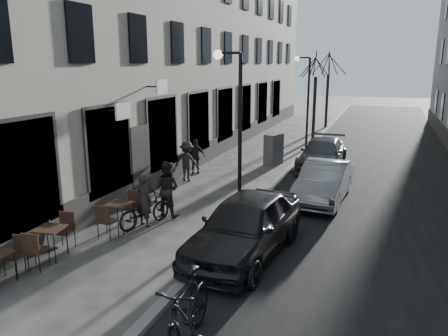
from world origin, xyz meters
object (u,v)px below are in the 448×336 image
Objects in this scene: sign_board at (40,235)px; pedestrian_mid at (187,161)px; car_near at (245,226)px; streetlamp_near at (235,116)px; pedestrian_far at (195,156)px; streetlamp_far at (305,92)px; bistro_set_b at (51,240)px; moped at (186,313)px; tree_near at (316,64)px; bicycle at (145,210)px; car_far at (322,154)px; tree_far at (329,64)px; utility_cabinet at (274,149)px; bistro_set_c at (120,214)px; pedestrian_near at (167,189)px; car_mid at (324,182)px.

pedestrian_mid is at bearing 108.83° from sign_board.
sign_board is 5.26m from car_near.
pedestrian_far is at bearing 126.02° from streetlamp_near.
streetlamp_far is 16.94m from bistro_set_b.
sign_board is at bearing 152.09° from moped.
pedestrian_mid is 0.36× the size of car_near.
streetlamp_near is at bearing -80.26° from pedestrian_far.
car_near is (1.10, -17.58, -3.89)m from tree_near.
bicycle is 0.84× the size of moped.
car_near reaches higher than car_far.
tree_near is 1.00× the size of tree_far.
sign_board is at bearing 81.86° from pedestrian_mid.
moped is at bearing -63.32° from utility_cabinet.
sign_board is at bearing -86.72° from utility_cabinet.
bicycle is at bearing 170.74° from car_near.
bistro_set_c is at bearing -110.31° from pedestrian_far.
car_near reaches higher than pedestrian_far.
bistro_set_b is at bearing -99.74° from tree_near.
bicycle is 9.98m from car_far.
utility_cabinet is 2.31m from car_far.
streetlamp_far is at bearing -97.12° from pedestrian_near.
sign_board reaches higher than bistro_set_b.
sign_board is 0.23× the size of car_far.
utility_cabinet reaches higher than car_far.
tree_far is 23.16m from bicycle.
utility_cabinet is (-0.70, -13.40, -3.94)m from tree_far.
moped is (3.40, -5.84, -0.22)m from pedestrian_near.
tree_near is at bearing 71.99° from bistro_set_b.
streetlamp_near is 8.00m from utility_cabinet.
pedestrian_near is 5.52m from pedestrian_far.
car_near is at bearing -85.40° from streetlamp_far.
utility_cabinet reaches higher than moped.
car_far is (3.91, 9.19, 0.18)m from bicycle.
streetlamp_near is 8.10m from car_far.
bistro_set_b is at bearing -97.47° from tree_far.
bistro_set_c is at bearing -83.32° from utility_cabinet.
tree_near is 1.25× the size of car_near.
pedestrian_far is (-1.20, 6.38, 0.26)m from bicycle.
sign_board is 3.98m from pedestrian_near.
streetlamp_far is 5.39m from car_far.
bistro_set_b is at bearing -115.23° from pedestrian_far.
utility_cabinet is at bearing 19.55° from pedestrian_far.
car_far is (5.52, 11.66, 0.23)m from sign_board.
car_far is at bearing 2.53° from pedestrian_far.
streetlamp_far is 16.81m from sign_board.
pedestrian_mid is at bearing -139.06° from car_far.
car_near reaches higher than car_mid.
bicycle is (-2.30, -16.66, -4.18)m from tree_near.
bistro_set_b is at bearing 89.38° from bicycle.
pedestrian_mid is 0.74× the size of moped.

